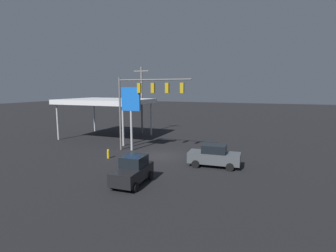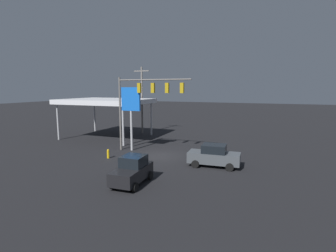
# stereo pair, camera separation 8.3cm
# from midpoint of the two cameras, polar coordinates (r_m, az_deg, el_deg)

# --- Properties ---
(ground_plane) EXTENTS (200.00, 200.00, 0.00)m
(ground_plane) POSITION_cam_midpoint_polar(r_m,az_deg,el_deg) (26.61, -1.53, -6.40)
(ground_plane) COLOR black
(traffic_signal_assembly) EXTENTS (8.09, 0.43, 7.87)m
(traffic_signal_assembly) POSITION_cam_midpoint_polar(r_m,az_deg,el_deg) (27.18, -4.75, 6.67)
(traffic_signal_assembly) COLOR slate
(traffic_signal_assembly) RESTS_ON ground
(utility_pole) EXTENTS (2.40, 0.26, 9.81)m
(utility_pole) POSITION_cam_midpoint_polar(r_m,az_deg,el_deg) (39.11, -5.63, 5.95)
(utility_pole) COLOR slate
(utility_pole) RESTS_ON ground
(gas_station_canopy) EXTENTS (11.07, 8.85, 5.27)m
(gas_station_canopy) POSITION_cam_midpoint_polar(r_m,az_deg,el_deg) (36.60, -13.24, 5.20)
(gas_station_canopy) COLOR silver
(gas_station_canopy) RESTS_ON ground
(price_sign) EXTENTS (2.18, 0.27, 6.82)m
(price_sign) POSITION_cam_midpoint_polar(r_m,az_deg,el_deg) (28.26, -7.99, 4.84)
(price_sign) COLOR #B7B7BC
(price_sign) RESTS_ON ground
(sedan_far) EXTENTS (4.50, 2.27, 1.93)m
(sedan_far) POSITION_cam_midpoint_polar(r_m,az_deg,el_deg) (23.08, 10.07, -6.38)
(sedan_far) COLOR #474C51
(sedan_far) RESTS_ON ground
(hatchback_crossing) EXTENTS (2.09, 3.87, 1.97)m
(hatchback_crossing) POSITION_cam_midpoint_polar(r_m,az_deg,el_deg) (18.97, -7.66, -9.58)
(hatchback_crossing) COLOR black
(hatchback_crossing) RESTS_ON ground
(fire_hydrant) EXTENTS (0.24, 0.24, 0.88)m
(fire_hydrant) POSITION_cam_midpoint_polar(r_m,az_deg,el_deg) (26.09, -12.80, -5.91)
(fire_hydrant) COLOR gold
(fire_hydrant) RESTS_ON ground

